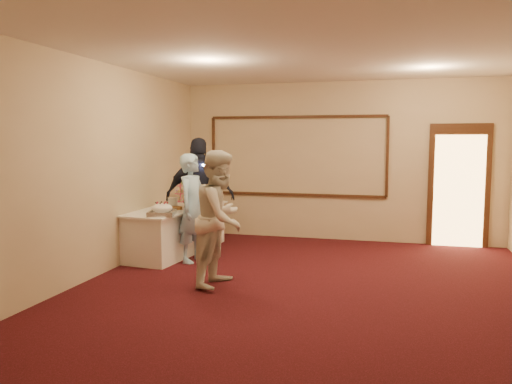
# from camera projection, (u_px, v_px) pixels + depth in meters

# --- Properties ---
(floor) EXTENTS (7.00, 7.00, 0.00)m
(floor) POSITION_uv_depth(u_px,v_px,m) (308.00, 293.00, 6.26)
(floor) COLOR black
(floor) RESTS_ON ground
(room_walls) EXTENTS (6.04, 7.04, 3.02)m
(room_walls) POSITION_uv_depth(u_px,v_px,m) (310.00, 130.00, 6.04)
(room_walls) COLOR beige
(room_walls) RESTS_ON floor
(wall_molding) EXTENTS (3.45, 0.04, 1.55)m
(wall_molding) POSITION_uv_depth(u_px,v_px,m) (297.00, 156.00, 9.63)
(wall_molding) COLOR #321D0F
(wall_molding) RESTS_ON room_walls
(doorway) EXTENTS (1.05, 0.07, 2.20)m
(doorway) POSITION_uv_depth(u_px,v_px,m) (459.00, 186.00, 8.91)
(doorway) COLOR #321D0F
(doorway) RESTS_ON floor
(buffet_table) EXTENTS (1.14, 2.41, 0.77)m
(buffet_table) POSITION_uv_depth(u_px,v_px,m) (176.00, 230.00, 8.48)
(buffet_table) COLOR white
(buffet_table) RESTS_ON floor
(pavlova_tray) EXTENTS (0.49, 0.56, 0.19)m
(pavlova_tray) POSITION_uv_depth(u_px,v_px,m) (162.00, 210.00, 7.55)
(pavlova_tray) COLOR silver
(pavlova_tray) RESTS_ON buffet_table
(cupcake_stand) EXTENTS (0.27, 0.27, 0.40)m
(cupcake_stand) POSITION_uv_depth(u_px,v_px,m) (180.00, 194.00, 9.25)
(cupcake_stand) COLOR #DC4877
(cupcake_stand) RESTS_ON buffet_table
(plate_stack_a) EXTENTS (0.19, 0.19, 0.16)m
(plate_stack_a) POSITION_uv_depth(u_px,v_px,m) (172.00, 202.00, 8.49)
(plate_stack_a) COLOR white
(plate_stack_a) RESTS_ON buffet_table
(plate_stack_b) EXTENTS (0.19, 0.19, 0.16)m
(plate_stack_b) POSITION_uv_depth(u_px,v_px,m) (192.00, 201.00, 8.68)
(plate_stack_b) COLOR white
(plate_stack_b) RESTS_ON buffet_table
(tart) EXTENTS (0.26, 0.26, 0.05)m
(tart) POSITION_uv_depth(u_px,v_px,m) (175.00, 209.00, 8.12)
(tart) COLOR white
(tart) RESTS_ON buffet_table
(man) EXTENTS (0.50, 0.68, 1.70)m
(man) POSITION_uv_depth(u_px,v_px,m) (193.00, 208.00, 7.79)
(man) COLOR #9BC8ED
(man) RESTS_ON floor
(woman) EXTENTS (0.76, 0.93, 1.78)m
(woman) POSITION_uv_depth(u_px,v_px,m) (221.00, 218.00, 6.53)
(woman) COLOR silver
(woman) RESTS_ON floor
(guest) EXTENTS (1.21, 0.68, 1.95)m
(guest) POSITION_uv_depth(u_px,v_px,m) (200.00, 197.00, 8.23)
(guest) COLOR black
(guest) RESTS_ON floor
(camera_flash) EXTENTS (0.08, 0.05, 0.05)m
(camera_flash) POSITION_uv_depth(u_px,v_px,m) (202.00, 166.00, 8.05)
(camera_flash) COLOR white
(camera_flash) RESTS_ON guest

